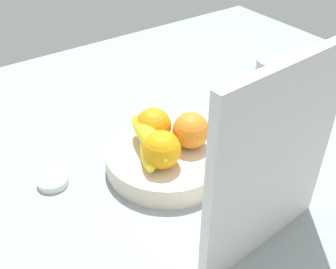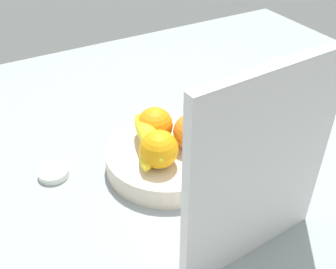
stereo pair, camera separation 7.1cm
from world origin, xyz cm
name	(u,v)px [view 2 (the right image)]	position (x,y,z in cm)	size (l,w,h in cm)	color
ground_plane	(157,175)	(0.00, 0.00, -1.50)	(180.00, 140.00, 3.00)	gray
fruit_bowl	(168,158)	(-2.71, 0.38, 2.41)	(26.86, 26.86, 4.81)	beige
orange_front_left	(191,132)	(-7.54, 1.90, 8.75)	(7.87, 7.87, 7.87)	orange
orange_front_right	(155,125)	(-1.98, -4.13, 8.75)	(7.87, 7.87, 7.87)	orange
orange_center	(159,149)	(1.24, 3.78, 8.75)	(7.87, 7.87, 7.87)	orange
banana_bunch	(149,140)	(1.14, -0.92, 7.91)	(12.23, 17.44, 6.20)	yellow
cutting_board	(260,172)	(-4.15, 26.61, 18.00)	(28.00, 1.80, 36.00)	silver
thermos_tumbler	(274,104)	(-28.76, 3.34, 9.95)	(7.16, 7.16, 19.90)	#BBBCB8
jar_lid	(54,173)	(20.25, -9.02, 0.78)	(6.53, 6.53, 1.55)	silver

